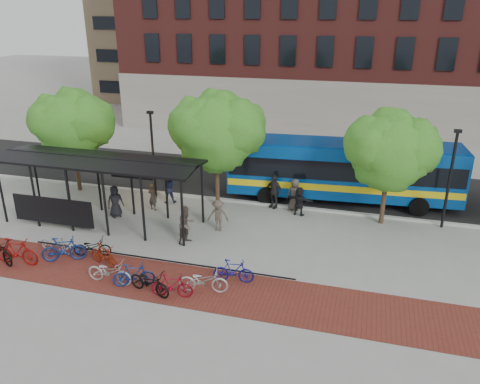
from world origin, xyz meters
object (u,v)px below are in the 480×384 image
(bike_9, at_px, (172,286))
(tree_b, at_px, (218,128))
(bike_6, at_px, (109,272))
(pedestrian_3, at_px, (218,215))
(bike_10, at_px, (203,280))
(pedestrian_5, at_px, (299,201))
(pedestrian_4, at_px, (274,191))
(tree_c, at_px, (392,148))
(bus, at_px, (343,168))
(pedestrian_2, at_px, (168,188))
(pedestrian_6, at_px, (295,195))
(lamp_post_left, at_px, (153,152))
(bike_2, at_px, (56,243))
(bike_3, at_px, (64,249))
(tree_a, at_px, (73,122))
(lamp_post_right, at_px, (450,177))
(bike_8, at_px, (149,282))
(pedestrian_8, at_px, (187,225))
(bike_4, at_px, (92,247))
(bike_5, at_px, (104,255))
(pedestrian_1, at_px, (153,197))
(bike_1, at_px, (17,252))
(bike_7, at_px, (134,275))
(pedestrian_0, at_px, (115,201))
(bus_shelter, at_px, (97,168))
(bike_11, at_px, (234,271))

(bike_9, bearing_deg, tree_b, -2.32)
(bike_6, distance_m, pedestrian_3, 6.43)
(tree_b, bearing_deg, bike_10, -76.13)
(pedestrian_5, bearing_deg, pedestrian_4, -10.78)
(tree_c, height_order, bus, tree_c)
(tree_b, bearing_deg, pedestrian_5, -2.48)
(tree_b, distance_m, pedestrian_2, 4.64)
(pedestrian_3, height_order, pedestrian_6, pedestrian_6)
(tree_c, bearing_deg, lamp_post_left, 178.90)
(lamp_post_left, height_order, bike_2, lamp_post_left)
(bus, height_order, bike_3, bus)
(pedestrian_2, bearing_deg, pedestrian_5, 160.24)
(tree_a, relative_size, lamp_post_right, 1.21)
(bike_8, relative_size, pedestrian_8, 1.03)
(tree_a, bearing_deg, bike_4, -53.61)
(bike_2, xyz_separation_m, bike_5, (2.78, -0.51, 0.05))
(lamp_post_left, bearing_deg, pedestrian_1, -68.52)
(bike_8, relative_size, bike_9, 1.17)
(bike_1, bearing_deg, bike_7, -95.96)
(bike_1, distance_m, bike_9, 7.53)
(tree_c, relative_size, pedestrian_0, 3.39)
(tree_a, height_order, bike_9, tree_a)
(lamp_post_right, distance_m, pedestrian_4, 9.03)
(tree_b, distance_m, bike_3, 10.00)
(pedestrian_2, bearing_deg, bike_5, 70.07)
(bike_3, bearing_deg, lamp_post_left, -28.55)
(bike_3, bearing_deg, pedestrian_5, -74.69)
(bike_3, xyz_separation_m, bike_6, (2.87, -1.05, -0.06))
(bike_2, bearing_deg, tree_b, -30.10)
(tree_c, bearing_deg, pedestrian_8, -151.82)
(pedestrian_0, height_order, pedestrian_2, pedestrian_2)
(bus_shelter, relative_size, pedestrian_3, 6.37)
(pedestrian_4, bearing_deg, pedestrian_6, 26.95)
(tree_a, height_order, bike_6, tree_a)
(bike_8, distance_m, bike_11, 3.38)
(bike_5, bearing_deg, bus_shelter, 53.30)
(pedestrian_5, bearing_deg, pedestrian_8, 57.21)
(bike_3, height_order, pedestrian_3, pedestrian_3)
(bus, bearing_deg, tree_a, -175.29)
(bike_6, relative_size, pedestrian_1, 1.29)
(bike_7, height_order, bike_9, bike_7)
(pedestrian_0, relative_size, pedestrian_3, 1.05)
(bike_2, height_order, pedestrian_1, pedestrian_1)
(bike_7, bearing_deg, bus, -55.46)
(bike_3, height_order, bike_10, bike_3)
(pedestrian_6, distance_m, pedestrian_8, 6.82)
(bike_3, distance_m, bike_8, 4.94)
(pedestrian_5, xyz_separation_m, pedestrian_6, (-0.35, 0.65, 0.11))
(bike_8, xyz_separation_m, pedestrian_0, (-4.98, 6.21, 0.36))
(bike_8, distance_m, pedestrian_0, 7.97)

